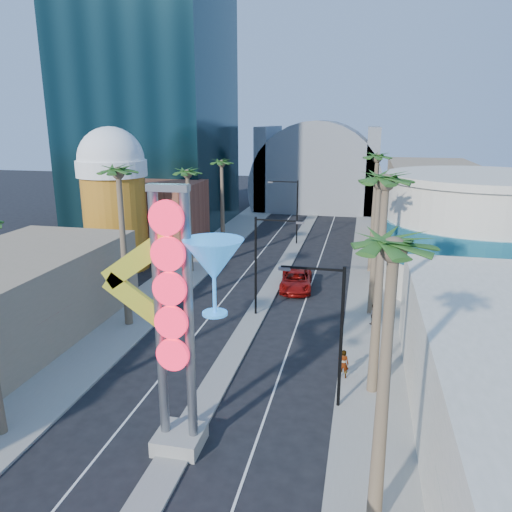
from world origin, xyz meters
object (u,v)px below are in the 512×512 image
at_px(neon_sign, 191,305).
at_px(pedestrian_b, 373,314).
at_px(pedestrian_a, 343,364).
at_px(red_pickup, 296,281).

bearing_deg(neon_sign, pedestrian_b, 63.78).
height_order(neon_sign, pedestrian_b, neon_sign).
height_order(pedestrian_a, pedestrian_b, pedestrian_a).
bearing_deg(neon_sign, red_pickup, 86.51).
distance_m(neon_sign, pedestrian_a, 12.17).
relative_size(pedestrian_a, pedestrian_b, 1.12).
height_order(red_pickup, pedestrian_a, pedestrian_a).
xyz_separation_m(neon_sign, red_pickup, (1.46, 24.02, -6.47)).
height_order(neon_sign, pedestrian_a, neon_sign).
height_order(red_pickup, pedestrian_b, pedestrian_b).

